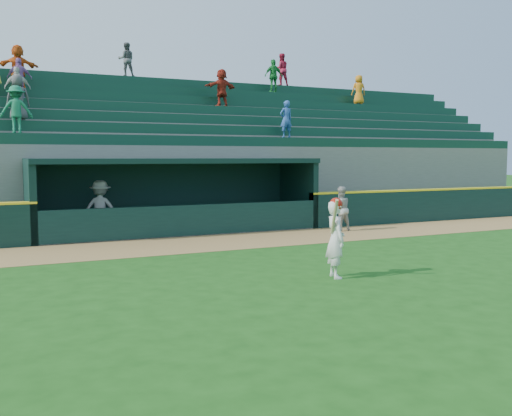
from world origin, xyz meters
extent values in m
plane|color=#184912|center=(0.00, 0.00, 0.00)|extent=(120.00, 120.00, 0.00)
cube|color=olive|center=(0.00, 4.90, 0.01)|extent=(40.00, 3.00, 0.01)
cube|color=black|center=(12.25, 6.55, 0.60)|extent=(15.50, 0.30, 1.20)
cube|color=yellow|center=(12.25, 6.55, 1.23)|extent=(15.50, 0.32, 0.06)
imported|color=#A6A6A1|center=(5.05, 5.54, 0.76)|extent=(0.76, 0.61, 1.51)
imported|color=gray|center=(-2.55, 7.63, 0.89)|extent=(1.31, 1.02, 1.78)
cube|color=slate|center=(0.00, 7.70, 0.02)|extent=(9.00, 2.60, 0.04)
cube|color=black|center=(-4.60, 7.70, 1.15)|extent=(0.20, 2.60, 2.30)
cube|color=black|center=(4.60, 7.70, 1.15)|extent=(0.20, 2.60, 2.30)
cube|color=black|center=(0.00, 9.00, 1.15)|extent=(9.40, 0.20, 2.30)
cube|color=black|center=(0.00, 7.70, 2.38)|extent=(9.40, 2.80, 0.16)
cube|color=black|center=(0.00, 6.48, 0.50)|extent=(9.00, 0.16, 1.00)
cube|color=brown|center=(0.00, 8.50, 0.25)|extent=(8.40, 0.45, 0.10)
cube|color=slate|center=(0.00, 9.53, 1.46)|extent=(34.00, 0.85, 2.91)
cube|color=#0F3828|center=(0.00, 9.41, 3.09)|extent=(34.00, 0.60, 0.36)
cube|color=slate|center=(0.00, 10.38, 1.68)|extent=(34.00, 0.85, 3.36)
cube|color=#0F3828|center=(0.00, 10.26, 3.54)|extent=(34.00, 0.60, 0.36)
cube|color=slate|center=(0.00, 11.22, 1.91)|extent=(34.00, 0.85, 3.81)
cube|color=#0F3828|center=(0.00, 11.11, 3.99)|extent=(34.00, 0.60, 0.36)
cube|color=slate|center=(0.00, 12.07, 2.13)|extent=(34.00, 0.85, 4.26)
cube|color=#0F3828|center=(0.00, 11.96, 4.44)|extent=(34.00, 0.60, 0.36)
cube|color=slate|center=(0.00, 12.93, 2.35)|extent=(34.00, 0.85, 4.71)
cube|color=#0F3828|center=(0.00, 12.81, 4.89)|extent=(34.00, 0.60, 0.36)
cube|color=slate|center=(0.00, 13.78, 2.58)|extent=(34.00, 0.85, 5.16)
cube|color=#0F3828|center=(0.00, 13.66, 5.34)|extent=(34.00, 0.60, 0.36)
cube|color=slate|center=(0.00, 14.62, 2.80)|extent=(34.00, 0.85, 5.61)
cube|color=#0F3828|center=(0.00, 14.51, 5.79)|extent=(34.00, 0.60, 0.36)
cube|color=slate|center=(0.00, 15.20, 2.80)|extent=(34.50, 0.30, 5.61)
imported|color=orange|center=(10.92, 12.83, 5.78)|extent=(0.79, 0.62, 1.43)
imported|color=beige|center=(-4.65, 11.12, 4.90)|extent=(0.88, 0.42, 1.46)
imported|color=maroon|center=(3.33, 11.97, 5.40)|extent=(1.51, 0.70, 1.56)
imported|color=#295199|center=(5.04, 9.43, 4.00)|extent=(0.54, 0.37, 1.45)
imported|color=#525252|center=(-0.07, 14.53, 6.70)|extent=(0.77, 0.64, 1.46)
imported|color=#186C47|center=(-4.81, 9.43, 4.03)|extent=(1.02, 0.64, 1.51)
imported|color=#9E62A8|center=(-4.53, 11.97, 5.34)|extent=(0.86, 0.40, 1.45)
imported|color=#D35417|center=(-4.53, 12.83, 5.87)|extent=(1.50, 0.50, 1.61)
imported|color=#AF1A36|center=(7.52, 14.53, 6.76)|extent=(0.84, 0.70, 1.58)
imported|color=#474747|center=(-4.69, 10.28, 4.48)|extent=(0.77, 0.53, 1.53)
imported|color=#1B7C30|center=(6.66, 13.68, 6.30)|extent=(0.91, 0.38, 1.56)
imported|color=silver|center=(0.73, -0.71, 0.80)|extent=(0.50, 0.65, 1.61)
sphere|color=#A71509|center=(0.73, -0.71, 1.54)|extent=(0.27, 0.27, 0.27)
cylinder|color=tan|center=(0.55, -0.93, 1.31)|extent=(0.25, 0.49, 0.76)
camera|label=1|loc=(-5.79, -10.58, 2.52)|focal=40.00mm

